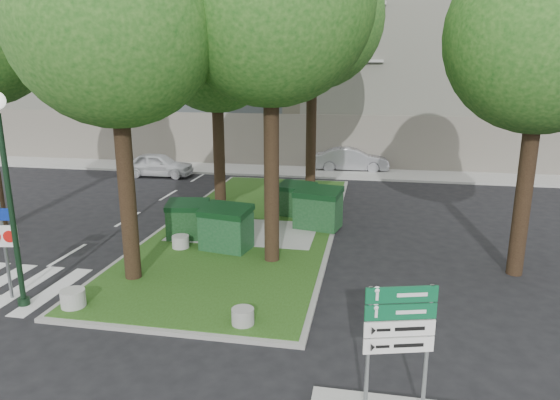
% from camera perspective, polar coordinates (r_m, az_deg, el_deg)
% --- Properties ---
extents(ground, '(120.00, 120.00, 0.00)m').
position_cam_1_polar(ground, '(11.95, -15.23, -14.19)').
color(ground, black).
rests_on(ground, ground).
extents(median_island, '(6.00, 16.00, 0.12)m').
position_cam_1_polar(median_island, '(18.74, -3.28, -2.84)').
color(median_island, '#254814').
rests_on(median_island, ground).
extents(median_kerb, '(6.30, 16.30, 0.10)m').
position_cam_1_polar(median_kerb, '(18.75, -3.28, -2.87)').
color(median_kerb, gray).
rests_on(median_kerb, ground).
extents(building_sidewalk, '(42.00, 3.00, 0.12)m').
position_cam_1_polar(building_sidewalk, '(28.82, 0.75, 3.33)').
color(building_sidewalk, '#999993').
rests_on(building_sidewalk, ground).
extents(zebra_crossing, '(5.00, 3.00, 0.01)m').
position_cam_1_polar(zebra_crossing, '(14.95, -25.91, -9.17)').
color(zebra_crossing, silver).
rests_on(zebra_crossing, ground).
extents(apartment_building, '(41.00, 12.00, 16.00)m').
position_cam_1_polar(apartment_building, '(35.77, 2.98, 18.26)').
color(apartment_building, tan).
rests_on(apartment_building, ground).
extents(tree_median_near_left, '(5.20, 5.20, 10.53)m').
position_cam_1_polar(tree_median_near_left, '(13.57, -18.20, 20.94)').
color(tree_median_near_left, black).
rests_on(tree_median_near_left, ground).
extents(tree_median_mid, '(4.80, 4.80, 9.99)m').
position_cam_1_polar(tree_median_mid, '(19.34, -7.08, 18.37)').
color(tree_median_mid, black).
rests_on(tree_median_mid, ground).
extents(tree_median_far, '(5.80, 5.80, 11.93)m').
position_cam_1_polar(tree_median_far, '(21.74, 4.07, 21.55)').
color(tree_median_far, black).
rests_on(tree_median_far, ground).
extents(tree_street_right, '(5.00, 5.00, 10.06)m').
position_cam_1_polar(tree_street_right, '(15.08, 28.40, 17.97)').
color(tree_street_right, black).
rests_on(tree_street_right, ground).
extents(dumpster_a, '(1.54, 1.19, 1.30)m').
position_cam_1_polar(dumpster_a, '(17.26, -10.45, -2.23)').
color(dumpster_a, '#0E3412').
rests_on(dumpster_a, median_island).
extents(dumpster_b, '(1.72, 1.35, 1.44)m').
position_cam_1_polar(dumpster_b, '(15.97, -6.17, -3.19)').
color(dumpster_b, '#113C1B').
rests_on(dumpster_b, median_island).
extents(dumpster_c, '(1.62, 1.33, 1.31)m').
position_cam_1_polar(dumpster_c, '(19.63, 1.88, 0.07)').
color(dumpster_c, black).
rests_on(dumpster_c, median_island).
extents(dumpster_d, '(1.82, 1.44, 1.51)m').
position_cam_1_polar(dumpster_d, '(18.05, 4.37, -0.95)').
color(dumpster_d, '#123B19').
rests_on(dumpster_d, median_island).
extents(bollard_left, '(0.58, 0.58, 0.42)m').
position_cam_1_polar(bollard_left, '(13.24, -22.58, -10.33)').
color(bollard_left, '#A2A29D').
rests_on(bollard_left, median_island).
extents(bollard_right, '(0.51, 0.51, 0.36)m').
position_cam_1_polar(bollard_right, '(11.53, -4.27, -13.11)').
color(bollard_right, gray).
rests_on(bollard_right, median_island).
extents(bollard_mid, '(0.55, 0.55, 0.39)m').
position_cam_1_polar(bollard_mid, '(16.43, -11.29, -4.69)').
color(bollard_mid, '#A0A19C').
rests_on(bollard_mid, median_island).
extents(litter_bin, '(0.38, 0.38, 0.67)m').
position_cam_1_polar(litter_bin, '(21.11, 4.24, 0.24)').
color(litter_bin, yellow).
rests_on(litter_bin, median_island).
extents(street_lamp, '(0.42, 0.42, 5.21)m').
position_cam_1_polar(street_lamp, '(13.23, -28.79, 2.42)').
color(street_lamp, black).
rests_on(street_lamp, ground).
extents(traffic_sign_pole, '(0.76, 0.17, 2.54)m').
position_cam_1_polar(traffic_sign_pole, '(14.20, -29.05, -3.77)').
color(traffic_sign_pole, slate).
rests_on(traffic_sign_pole, ground).
extents(directional_sign, '(1.12, 0.34, 2.30)m').
position_cam_1_polar(directional_sign, '(8.38, 13.43, -14.35)').
color(directional_sign, slate).
rests_on(directional_sign, sidewalk_corner).
extents(car_white, '(3.86, 1.63, 1.30)m').
position_cam_1_polar(car_white, '(28.34, -13.75, 3.94)').
color(car_white, silver).
rests_on(car_white, ground).
extents(car_silver, '(4.30, 1.72, 1.39)m').
position_cam_1_polar(car_silver, '(29.30, 8.20, 4.63)').
color(car_silver, gray).
rests_on(car_silver, ground).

